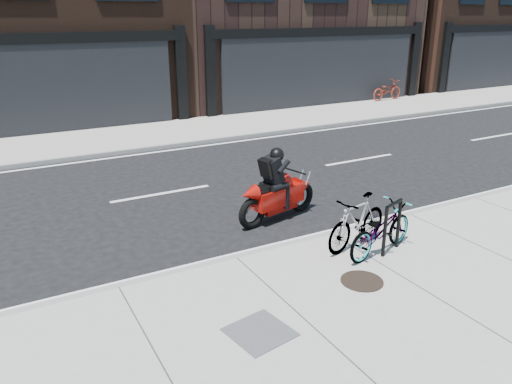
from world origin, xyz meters
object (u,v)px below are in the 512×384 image
manhole_cover (362,281)px  bicycle_front (381,230)px  bicycle_rear (357,221)px  bicycle_far (387,90)px  bike_rack (392,223)px  motorcycle (281,190)px  utility_grate (260,332)px

manhole_cover → bicycle_front: bearing=35.0°
bicycle_rear → manhole_cover: (-0.72, -1.03, -0.46)m
bicycle_far → manhole_cover: size_ratio=2.66×
bicycle_front → bicycle_far: size_ratio=0.94×
bike_rack → motorcycle: size_ratio=0.45×
bicycle_rear → utility_grate: bearing=-76.8°
manhole_cover → utility_grate: same height
bike_rack → bicycle_far: bearing=47.7°
bicycle_far → manhole_cover: (-12.09, -12.63, -0.45)m
bike_rack → bicycle_front: size_ratio=0.56×
bicycle_front → utility_grate: bicycle_front is taller
utility_grate → manhole_cover: bearing=10.7°
bike_rack → bicycle_front: bearing=163.5°
manhole_cover → bicycle_far: bearing=46.3°
motorcycle → utility_grate: size_ratio=2.72×
motorcycle → manhole_cover: bearing=-110.0°
manhole_cover → utility_grate: size_ratio=0.88×
bicycle_far → manhole_cover: bearing=131.9°
bike_rack → utility_grate: (-3.12, -0.96, -0.53)m
bicycle_rear → bicycle_far: size_ratio=0.89×
bicycle_rear → bicycle_far: bearing=121.5°
bicycle_front → bicycle_rear: size_ratio=1.05×
bicycle_far → utility_grate: (-14.11, -13.01, -0.45)m
bike_rack → bicycle_rear: bicycle_rear is taller
manhole_cover → utility_grate: (-2.02, -0.38, 0.00)m
bicycle_front → bicycle_far: (11.18, 12.00, 0.03)m
motorcycle → manhole_cover: motorcycle is taller
manhole_cover → utility_grate: bearing=-169.3°
utility_grate → bike_rack: bearing=17.0°
bicycle_front → motorcycle: motorcycle is taller
bike_rack → manhole_cover: bike_rack is taller
bicycle_front → bicycle_rear: bicycle_rear is taller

